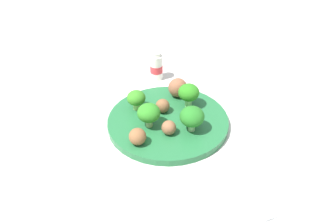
% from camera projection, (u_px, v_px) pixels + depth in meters
% --- Properties ---
extents(ground_plane, '(4.00, 4.00, 0.00)m').
position_uv_depth(ground_plane, '(168.00, 124.00, 0.88)').
color(ground_plane, beige).
extents(plate, '(0.28, 0.28, 0.02)m').
position_uv_depth(plate, '(168.00, 122.00, 0.88)').
color(plate, '#236638').
rests_on(plate, ground_plane).
extents(broccoli_floret_back_left, '(0.05, 0.05, 0.06)m').
position_uv_depth(broccoli_floret_back_left, '(189.00, 93.00, 0.89)').
color(broccoli_floret_back_left, '#8ECC7A').
rests_on(broccoli_floret_back_left, plate).
extents(broccoli_floret_near_rim, '(0.05, 0.05, 0.06)m').
position_uv_depth(broccoli_floret_near_rim, '(192.00, 117.00, 0.82)').
color(broccoli_floret_near_rim, '#8CC079').
rests_on(broccoli_floret_near_rim, plate).
extents(broccoli_floret_mid_right, '(0.05, 0.05, 0.06)m').
position_uv_depth(broccoli_floret_mid_right, '(149.00, 113.00, 0.83)').
color(broccoli_floret_mid_right, '#9BB974').
rests_on(broccoli_floret_mid_right, plate).
extents(broccoli_floret_far_rim, '(0.04, 0.04, 0.05)m').
position_uv_depth(broccoli_floret_far_rim, '(136.00, 98.00, 0.89)').
color(broccoli_floret_far_rim, '#A1C969').
rests_on(broccoli_floret_far_rim, plate).
extents(meatball_mid_left, '(0.04, 0.04, 0.04)m').
position_uv_depth(meatball_mid_left, '(138.00, 137.00, 0.79)').
color(meatball_mid_left, brown).
rests_on(meatball_mid_left, plate).
extents(meatball_far_rim, '(0.03, 0.03, 0.03)m').
position_uv_depth(meatball_far_rim, '(164.00, 105.00, 0.89)').
color(meatball_far_rim, brown).
rests_on(meatball_far_rim, plate).
extents(meatball_front_right, '(0.03, 0.03, 0.03)m').
position_uv_depth(meatball_front_right, '(169.00, 128.00, 0.82)').
color(meatball_front_right, brown).
rests_on(meatball_front_right, plate).
extents(meatball_back_right, '(0.05, 0.05, 0.05)m').
position_uv_depth(meatball_back_right, '(178.00, 88.00, 0.94)').
color(meatball_back_right, brown).
rests_on(meatball_back_right, plate).
extents(napkin, '(0.17, 0.12, 0.01)m').
position_uv_depth(napkin, '(243.00, 199.00, 0.70)').
color(napkin, white).
rests_on(napkin, ground_plane).
extents(fork, '(0.12, 0.02, 0.01)m').
position_uv_depth(fork, '(254.00, 197.00, 0.70)').
color(fork, silver).
rests_on(fork, napkin).
extents(knife, '(0.15, 0.02, 0.01)m').
position_uv_depth(knife, '(237.00, 203.00, 0.68)').
color(knife, white).
rests_on(knife, napkin).
extents(yogurt_bottle, '(0.03, 0.03, 0.08)m').
position_uv_depth(yogurt_bottle, '(156.00, 67.00, 1.03)').
color(yogurt_bottle, white).
rests_on(yogurt_bottle, ground_plane).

